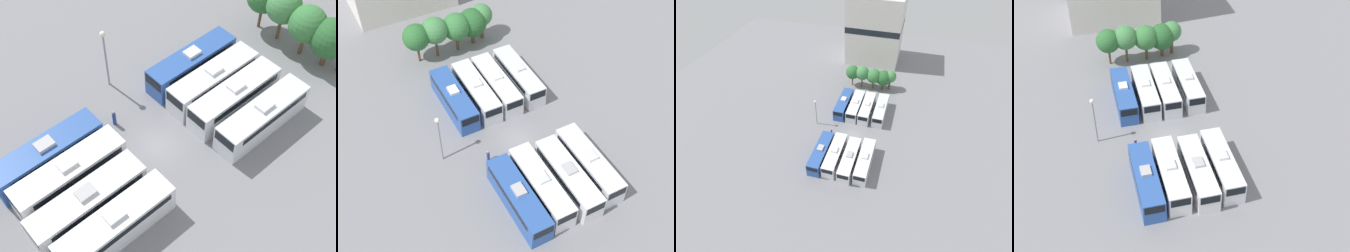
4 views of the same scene
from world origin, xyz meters
TOP-DOWN VIEW (x-y plane):
  - ground_plane at (0.00, 0.00)m, footprint 118.76×118.76m
  - bus_0 at (-4.68, -8.84)m, footprint 2.63×10.45m
  - bus_1 at (-1.69, -8.53)m, footprint 2.63×10.45m
  - bus_2 at (1.57, -8.93)m, footprint 2.63×10.45m
  - bus_3 at (4.70, -8.44)m, footprint 2.63×10.45m
  - bus_4 at (-4.68, 8.59)m, footprint 2.63×10.45m
  - bus_5 at (-1.50, 8.56)m, footprint 2.63×10.45m
  - bus_6 at (1.48, 8.53)m, footprint 2.63×10.45m
  - bus_7 at (4.93, 8.69)m, footprint 2.63×10.45m
  - worker_person at (-4.75, -1.55)m, footprint 0.36×0.36m
  - light_pole at (-9.41, 1.29)m, footprint 0.60×0.60m
  - tree_0 at (-5.31, 20.03)m, footprint 3.87×3.87m
  - tree_1 at (-2.50, 20.02)m, footprint 3.90×3.90m
  - tree_2 at (0.77, 19.98)m, footprint 4.06×4.06m
  - tree_3 at (3.51, 20.42)m, footprint 4.32×4.32m
  - tree_4 at (5.28, 20.94)m, footprint 3.34×3.34m

SIDE VIEW (x-z plane):
  - ground_plane at x=0.00m, z-range 0.00..0.00m
  - worker_person at x=-4.75m, z-range -0.06..1.73m
  - bus_0 at x=-4.68m, z-range -0.03..3.36m
  - bus_1 at x=-1.69m, z-range -0.03..3.36m
  - bus_2 at x=1.57m, z-range -0.03..3.36m
  - bus_3 at x=4.70m, z-range -0.03..3.36m
  - bus_4 at x=-4.68m, z-range -0.03..3.36m
  - bus_5 at x=-1.50m, z-range -0.03..3.36m
  - bus_6 at x=1.48m, z-range -0.03..3.36m
  - bus_7 at x=4.93m, z-range -0.03..3.36m
  - tree_3 at x=3.51m, z-range 0.68..6.40m
  - tree_4 at x=5.28m, z-range 1.13..6.85m
  - tree_2 at x=0.77m, z-range 0.97..7.02m
  - tree_0 at x=-5.31m, z-range 1.11..7.24m
  - tree_1 at x=-2.50m, z-range 1.21..7.59m
  - light_pole at x=-9.41m, z-range 1.32..8.29m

